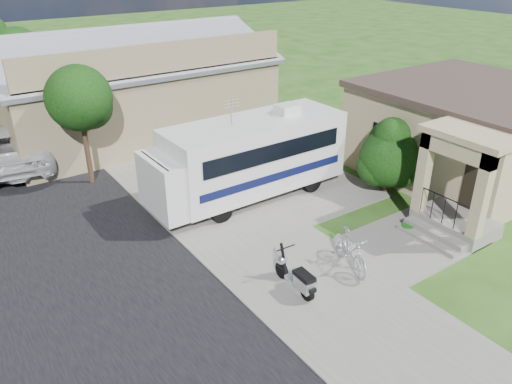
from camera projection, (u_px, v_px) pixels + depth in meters
ground at (318, 258)px, 14.80m from camera, size 120.00×120.00×0.00m
sidewalk_slab at (149, 158)px, 21.65m from camera, size 4.00×80.00×0.06m
driveway_slab at (269, 190)px, 18.87m from camera, size 7.00×6.00×0.05m
walk_slab at (412, 241)px, 15.58m from camera, size 4.00×3.00×0.05m
house at (468, 131)px, 19.59m from camera, size 9.47×7.80×3.54m
warehouse at (130, 91)px, 24.22m from camera, size 12.50×8.40×5.04m
street_tree_a at (82, 101)px, 18.15m from camera, size 2.44×2.40×4.58m
street_tree_b at (21, 53)px, 25.46m from camera, size 2.44×2.40×4.73m
motorhome at (248, 156)px, 17.68m from camera, size 7.38×2.49×3.77m
shrub at (389, 155)px, 18.14m from camera, size 2.37×2.27×2.91m
scooter at (297, 277)px, 13.12m from camera, size 0.58×1.65×1.09m
bicycle at (350, 252)px, 14.02m from camera, size 1.08×1.99×1.15m
pickup_truck at (13, 144)px, 20.85m from camera, size 3.82×6.62×1.74m
garden_hose at (407, 228)px, 16.16m from camera, size 0.38×0.38×0.17m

